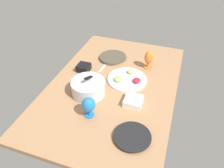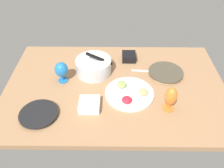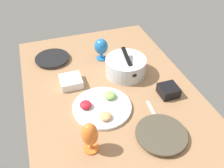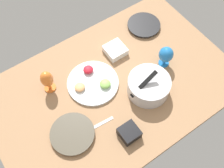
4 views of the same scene
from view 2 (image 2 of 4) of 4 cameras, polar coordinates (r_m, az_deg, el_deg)
The scene contains 10 objects.
ground_plane at distance 170.30cm, azimuth 0.84°, elevation -0.83°, with size 160.00×104.00×4.00cm, color #99704C.
dinner_plate_left at distance 154.64cm, azimuth -17.61°, elevation -7.12°, with size 24.60×24.60×2.45cm.
dinner_plate_right at distance 182.66cm, azimuth 13.12°, elevation 2.71°, with size 26.58×26.58×2.75cm.
mixing_bowl at distance 177.33cm, azimuth -4.56°, elevation 4.50°, with size 28.08×26.98×18.57cm.
fruit_platter at distance 161.28cm, azimuth 4.31°, elevation -2.26°, with size 33.98×33.98×5.49cm.
hurricane_glass_blue at distance 170.55cm, azimuth -12.37°, elevation 3.35°, with size 9.73×9.73×16.20cm.
hurricane_glass_orange at distance 149.61cm, azimuth 14.27°, elevation -3.15°, with size 7.99×7.99×17.88cm.
square_bowl_white at distance 151.94cm, azimuth -5.60°, elevation -5.00°, with size 13.55×13.55×5.11cm.
square_bowl_black at distance 192.76cm, azimuth 4.19°, elevation 6.81°, with size 11.06×11.06×6.13cm.
fork_by_right_plate at distance 183.36cm, azimuth 7.65°, elevation 3.25°, with size 18.00×1.80×0.60cm, color silver.
Camera 2 is at (-1.13, -126.36, 112.17)cm, focal length 37.07 mm.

